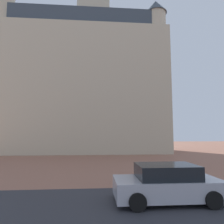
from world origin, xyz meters
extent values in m
plane|color=#93604C|center=(0.00, 10.00, 0.00)|extent=(120.00, 120.00, 0.00)
cube|color=#2D2D33|center=(0.00, 7.34, 0.00)|extent=(120.00, 7.82, 0.00)
cube|color=beige|center=(-2.92, 32.74, 9.02)|extent=(24.81, 11.34, 18.03)
cube|color=#38424C|center=(-2.92, 32.74, 19.23)|extent=(22.83, 10.44, 2.40)
cube|color=beige|center=(-1.34, 32.74, 17.60)|extent=(5.01, 5.01, 35.19)
cylinder|color=beige|center=(-13.83, 28.57, 11.14)|extent=(2.80, 2.80, 22.29)
cylinder|color=beige|center=(7.98, 28.57, 10.25)|extent=(2.80, 2.80, 20.50)
cone|color=#38424C|center=(7.98, 28.57, 21.50)|extent=(3.20, 3.20, 2.00)
cube|color=#B2B2BC|center=(2.07, 9.06, 0.54)|extent=(4.24, 1.89, 0.73)
cube|color=black|center=(2.07, 9.06, 1.18)|extent=(2.37, 1.66, 0.56)
cylinder|color=black|center=(0.67, 8.12, 0.32)|extent=(0.64, 0.22, 0.64)
cylinder|color=black|center=(0.67, 10.00, 0.32)|extent=(0.64, 0.22, 0.64)
cylinder|color=black|center=(3.47, 8.12, 0.32)|extent=(0.64, 0.22, 0.64)
cylinder|color=black|center=(3.47, 10.00, 0.32)|extent=(0.64, 0.22, 0.64)
camera|label=1|loc=(-0.82, 0.81, 2.71)|focal=32.48mm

